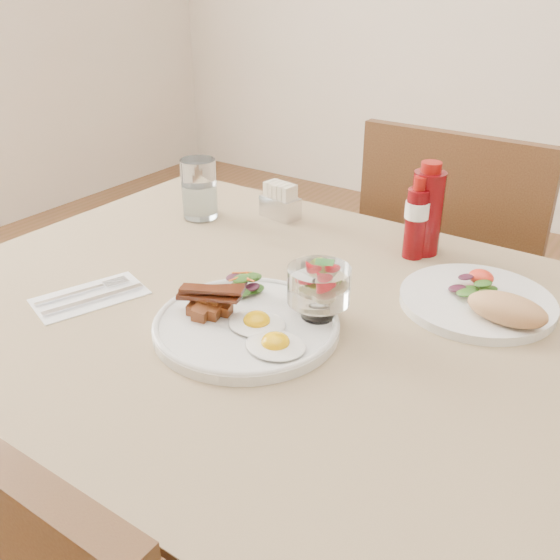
{
  "coord_description": "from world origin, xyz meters",
  "views": [
    {
      "loc": [
        0.42,
        -0.71,
        1.25
      ],
      "look_at": [
        -0.05,
        -0.02,
        0.82
      ],
      "focal_mm": 40.0,
      "sensor_mm": 36.0,
      "label": 1
    }
  ],
  "objects_px": {
    "fruit_cup": "(319,285)",
    "water_glass": "(200,192)",
    "table": "(315,368)",
    "chair_far": "(454,285)",
    "sugar_caddy": "(280,203)",
    "hot_sauce_bottle": "(416,219)",
    "ketchup_bottle": "(426,211)",
    "main_plate": "(246,326)",
    "second_plate": "(484,302)"
  },
  "relations": [
    {
      "from": "chair_far",
      "to": "main_plate",
      "type": "distance_m",
      "value": 0.79
    },
    {
      "from": "fruit_cup",
      "to": "sugar_caddy",
      "type": "relative_size",
      "value": 1.07
    },
    {
      "from": "ketchup_bottle",
      "to": "sugar_caddy",
      "type": "xyz_separation_m",
      "value": [
        -0.32,
        -0.01,
        -0.05
      ]
    },
    {
      "from": "main_plate",
      "to": "fruit_cup",
      "type": "bearing_deg",
      "value": 42.89
    },
    {
      "from": "sugar_caddy",
      "to": "water_glass",
      "type": "height_order",
      "value": "water_glass"
    },
    {
      "from": "chair_far",
      "to": "water_glass",
      "type": "relative_size",
      "value": 7.29
    },
    {
      "from": "main_plate",
      "to": "sugar_caddy",
      "type": "bearing_deg",
      "value": 118.34
    },
    {
      "from": "chair_far",
      "to": "second_plate",
      "type": "bearing_deg",
      "value": -67.57
    },
    {
      "from": "main_plate",
      "to": "water_glass",
      "type": "relative_size",
      "value": 2.2
    },
    {
      "from": "ketchup_bottle",
      "to": "sugar_caddy",
      "type": "relative_size",
      "value": 1.97
    },
    {
      "from": "water_glass",
      "to": "table",
      "type": "bearing_deg",
      "value": -27.6
    },
    {
      "from": "table",
      "to": "ketchup_bottle",
      "type": "xyz_separation_m",
      "value": [
        0.03,
        0.33,
        0.17
      ]
    },
    {
      "from": "chair_far",
      "to": "hot_sauce_bottle",
      "type": "height_order",
      "value": "chair_far"
    },
    {
      "from": "sugar_caddy",
      "to": "main_plate",
      "type": "bearing_deg",
      "value": -52.99
    },
    {
      "from": "fruit_cup",
      "to": "water_glass",
      "type": "bearing_deg",
      "value": 151.83
    },
    {
      "from": "table",
      "to": "sugar_caddy",
      "type": "height_order",
      "value": "sugar_caddy"
    },
    {
      "from": "main_plate",
      "to": "sugar_caddy",
      "type": "height_order",
      "value": "sugar_caddy"
    },
    {
      "from": "second_plate",
      "to": "water_glass",
      "type": "distance_m",
      "value": 0.64
    },
    {
      "from": "ketchup_bottle",
      "to": "hot_sauce_bottle",
      "type": "xyz_separation_m",
      "value": [
        -0.01,
        -0.03,
        -0.01
      ]
    },
    {
      "from": "hot_sauce_bottle",
      "to": "sugar_caddy",
      "type": "relative_size",
      "value": 1.73
    },
    {
      "from": "main_plate",
      "to": "hot_sauce_bottle",
      "type": "height_order",
      "value": "hot_sauce_bottle"
    },
    {
      "from": "chair_far",
      "to": "fruit_cup",
      "type": "bearing_deg",
      "value": -89.31
    },
    {
      "from": "chair_far",
      "to": "water_glass",
      "type": "xyz_separation_m",
      "value": [
        -0.43,
        -0.44,
        0.28
      ]
    },
    {
      "from": "sugar_caddy",
      "to": "water_glass",
      "type": "relative_size",
      "value": 0.7
    },
    {
      "from": "table",
      "to": "fruit_cup",
      "type": "xyz_separation_m",
      "value": [
        0.01,
        -0.01,
        0.16
      ]
    },
    {
      "from": "ketchup_bottle",
      "to": "hot_sauce_bottle",
      "type": "relative_size",
      "value": 1.14
    },
    {
      "from": "second_plate",
      "to": "water_glass",
      "type": "xyz_separation_m",
      "value": [
        -0.64,
        0.05,
        0.04
      ]
    },
    {
      "from": "fruit_cup",
      "to": "water_glass",
      "type": "height_order",
      "value": "water_glass"
    },
    {
      "from": "second_plate",
      "to": "hot_sauce_bottle",
      "type": "height_order",
      "value": "hot_sauce_bottle"
    },
    {
      "from": "table",
      "to": "water_glass",
      "type": "distance_m",
      "value": 0.51
    },
    {
      "from": "hot_sauce_bottle",
      "to": "ketchup_bottle",
      "type": "bearing_deg",
      "value": 77.42
    },
    {
      "from": "table",
      "to": "sugar_caddy",
      "type": "xyz_separation_m",
      "value": [
        -0.29,
        0.32,
        0.12
      ]
    },
    {
      "from": "table",
      "to": "chair_far",
      "type": "height_order",
      "value": "chair_far"
    },
    {
      "from": "table",
      "to": "water_glass",
      "type": "height_order",
      "value": "water_glass"
    },
    {
      "from": "table",
      "to": "main_plate",
      "type": "xyz_separation_m",
      "value": [
        -0.07,
        -0.08,
        0.1
      ]
    },
    {
      "from": "second_plate",
      "to": "ketchup_bottle",
      "type": "relative_size",
      "value": 1.41
    },
    {
      "from": "fruit_cup",
      "to": "sugar_caddy",
      "type": "xyz_separation_m",
      "value": [
        -0.3,
        0.33,
        -0.04
      ]
    },
    {
      "from": "second_plate",
      "to": "ketchup_bottle",
      "type": "xyz_separation_m",
      "value": [
        -0.17,
        0.15,
        0.07
      ]
    },
    {
      "from": "ketchup_bottle",
      "to": "sugar_caddy",
      "type": "distance_m",
      "value": 0.33
    },
    {
      "from": "main_plate",
      "to": "hot_sauce_bottle",
      "type": "distance_m",
      "value": 0.4
    },
    {
      "from": "main_plate",
      "to": "hot_sauce_bottle",
      "type": "xyz_separation_m",
      "value": [
        0.1,
        0.39,
        0.07
      ]
    },
    {
      "from": "fruit_cup",
      "to": "second_plate",
      "type": "bearing_deg",
      "value": 44.09
    },
    {
      "from": "second_plate",
      "to": "water_glass",
      "type": "bearing_deg",
      "value": 175.49
    },
    {
      "from": "fruit_cup",
      "to": "hot_sauce_bottle",
      "type": "xyz_separation_m",
      "value": [
        0.02,
        0.31,
        0.01
      ]
    },
    {
      "from": "chair_far",
      "to": "fruit_cup",
      "type": "xyz_separation_m",
      "value": [
        0.01,
        -0.67,
        0.3
      ]
    },
    {
      "from": "chair_far",
      "to": "main_plate",
      "type": "relative_size",
      "value": 3.32
    },
    {
      "from": "main_plate",
      "to": "fruit_cup",
      "type": "distance_m",
      "value": 0.13
    },
    {
      "from": "table",
      "to": "sugar_caddy",
      "type": "relative_size",
      "value": 14.87
    },
    {
      "from": "sugar_caddy",
      "to": "hot_sauce_bottle",
      "type": "bearing_deg",
      "value": 4.71
    },
    {
      "from": "main_plate",
      "to": "ketchup_bottle",
      "type": "bearing_deg",
      "value": 76.0
    }
  ]
}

